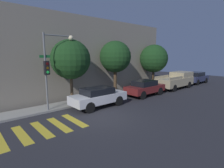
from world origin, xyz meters
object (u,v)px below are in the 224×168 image
Objects in this scene: sedan_near_corner at (98,96)px; tree_far_end at (154,59)px; traffic_light_pole at (52,61)px; pickup_truck at (176,80)px; sedan_middle at (145,87)px; sedan_far_end at (196,77)px; tree_near_corner at (71,60)px; tree_midblock at (115,57)px.

tree_far_end is at bearing 11.76° from sedan_near_corner.
traffic_light_pole is 0.99× the size of pickup_truck.
sedan_middle is (5.57, 0.00, 0.00)m from sedan_near_corner.
tree_near_corner reaches higher than sedan_far_end.
pickup_truck reaches higher than sedan_middle.
pickup_truck is (5.84, 0.00, 0.17)m from sedan_middle.
tree_midblock is (-2.04, 2.00, 2.90)m from sedan_middle.
pickup_truck is 1.25× the size of sedan_far_end.
traffic_light_pole is 1.05× the size of tree_far_end.
sedan_far_end is 0.83× the size of tree_midblock.
traffic_light_pole reaches higher than tree_midblock.
tree_near_corner is (-1.13, 2.00, 2.74)m from sedan_near_corner.
tree_far_end is (10.76, 0.00, -0.07)m from tree_near_corner.
tree_near_corner is 1.00× the size of tree_far_end.
tree_near_corner is at bearing 119.33° from sedan_near_corner.
tree_far_end is at bearing 0.00° from tree_midblock.
sedan_far_end is 13.71m from tree_midblock.
pickup_truck is (11.41, 0.00, 0.17)m from sedan_near_corner.
tree_near_corner is 0.98× the size of tree_midblock.
traffic_light_pole is 14.56m from pickup_truck.
sedan_near_corner is 10.19m from tree_far_end.
sedan_near_corner is 16.79m from sedan_far_end.
pickup_truck is at bearing 180.00° from sedan_far_end.
traffic_light_pole reaches higher than tree_far_end.
sedan_far_end is 0.85× the size of tree_near_corner.
sedan_middle is at bearing 180.00° from sedan_far_end.
sedan_far_end is (11.22, 0.00, 0.04)m from sedan_middle.
sedan_far_end is at bearing -8.60° from tree_midblock.
sedan_middle is 7.51m from tree_near_corner.
tree_midblock is (4.66, 0.00, 0.16)m from tree_near_corner.
tree_midblock is 6.10m from tree_far_end.
pickup_truck is (14.28, -1.27, -2.52)m from traffic_light_pole.
pickup_truck is at bearing -14.27° from tree_midblock.
traffic_light_pole is at bearing 176.30° from sedan_far_end.
traffic_light_pole is 1.27× the size of sedan_middle.
tree_midblock is (-13.25, 2.00, 2.86)m from sedan_far_end.
tree_far_end is at bearing 131.61° from pickup_truck.
traffic_light_pole reaches higher than sedan_far_end.
tree_near_corner is (-6.70, 2.00, 2.74)m from sedan_middle.
pickup_truck is at bearing -48.39° from tree_far_end.
tree_far_end is (-7.16, 2.00, 2.63)m from sedan_far_end.
sedan_middle is 5.25m from tree_far_end.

